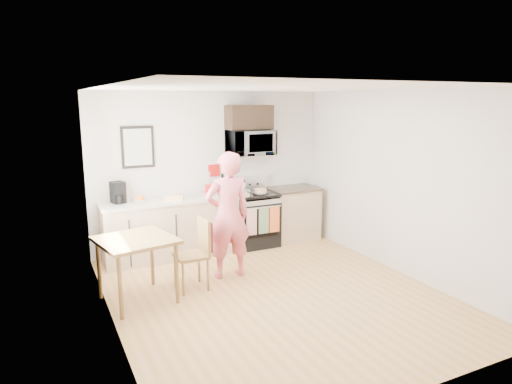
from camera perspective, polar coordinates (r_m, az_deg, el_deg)
name	(u,v)px	position (r m, az deg, el deg)	size (l,w,h in m)	color
floor	(275,294)	(6.04, 2.44, -12.66)	(4.60, 4.60, 0.00)	#A98541
back_wall	(211,170)	(7.70, -5.66, 2.70)	(4.00, 0.04, 2.60)	silver
front_wall	(415,250)	(3.84, 19.28, -6.87)	(4.00, 0.04, 2.60)	silver
left_wall	(108,213)	(5.02, -17.97, -2.55)	(0.04, 4.60, 2.60)	silver
right_wall	(400,183)	(6.81, 17.52, 1.06)	(0.04, 4.60, 2.60)	silver
ceiling	(277,88)	(5.51, 2.67, 12.84)	(4.00, 4.60, 0.04)	white
window	(100,178)	(5.75, -18.92, 1.67)	(0.06, 1.40, 1.50)	white
cabinet_left	(171,229)	(7.36, -10.57, -4.63)	(2.10, 0.60, 0.90)	tan
countertop_left	(170,201)	(7.25, -10.70, -1.06)	(2.14, 0.64, 0.04)	beige
cabinet_right	(293,214)	(8.21, 4.60, -2.79)	(0.84, 0.60, 0.90)	tan
countertop_right	(293,189)	(8.11, 4.65, 0.43)	(0.88, 0.64, 0.04)	black
range	(253,220)	(7.83, -0.37, -3.57)	(0.76, 0.70, 1.16)	black
microwave	(250,143)	(7.68, -0.72, 6.19)	(0.76, 0.51, 0.42)	silver
upper_cabinet	(249,117)	(7.70, -0.87, 9.33)	(0.76, 0.35, 0.40)	black
wall_art	(138,147)	(7.29, -14.57, 5.46)	(0.50, 0.04, 0.65)	black
wall_trivet	(214,170)	(7.70, -5.27, 2.71)	(0.20, 0.02, 0.20)	red
person	(228,215)	(6.35, -3.52, -2.93)	(0.65, 0.43, 1.78)	#C83744
dining_table	(136,246)	(5.79, -14.77, -6.52)	(0.88, 0.88, 0.81)	brown
chair	(200,243)	(6.09, -6.97, -6.40)	(0.45, 0.40, 0.94)	brown
knife_block	(223,186)	(7.61, -4.19, 0.71)	(0.10, 0.14, 0.22)	brown
utensil_crock	(209,185)	(7.52, -5.90, 0.87)	(0.13, 0.13, 0.38)	red
fruit_bowl	(140,200)	(7.16, -14.35, -0.92)	(0.23, 0.23, 0.09)	silver
milk_carton	(125,194)	(7.20, -16.03, -0.25)	(0.09, 0.09, 0.24)	tan
coffee_maker	(118,193)	(7.15, -16.86, -0.13)	(0.22, 0.29, 0.32)	black
bread_bag	(174,198)	(7.07, -10.21, -0.76)	(0.28, 0.13, 0.10)	tan
cake	(260,191)	(7.61, 0.55, 0.09)	(0.25, 0.25, 0.08)	black
kettle	(241,186)	(7.78, -1.89, 0.76)	(0.18, 0.18, 0.23)	silver
pot	(245,193)	(7.40, -1.41, -0.17)	(0.20, 0.33, 0.10)	silver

